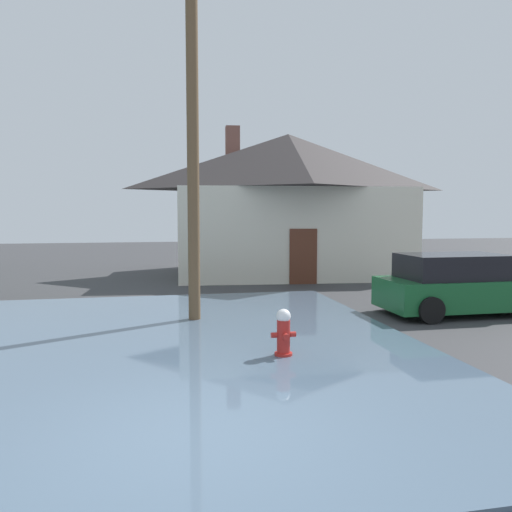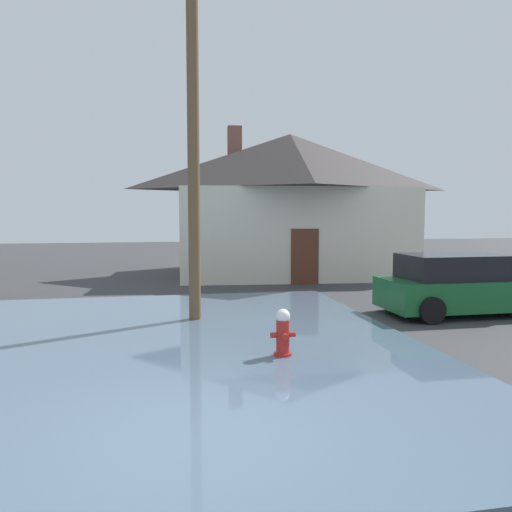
{
  "view_description": "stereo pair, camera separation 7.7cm",
  "coord_description": "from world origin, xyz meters",
  "px_view_note": "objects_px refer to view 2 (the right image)",
  "views": [
    {
      "loc": [
        -0.47,
        -5.73,
        2.6
      ],
      "look_at": [
        1.68,
        4.73,
        1.69
      ],
      "focal_mm": 36.38,
      "sensor_mm": 36.0,
      "label": 1
    },
    {
      "loc": [
        -0.39,
        -5.74,
        2.6
      ],
      "look_at": [
        1.68,
        4.73,
        1.69
      ],
      "focal_mm": 36.38,
      "sensor_mm": 36.0,
      "label": 2
    }
  ],
  "objects_px": {
    "fire_hydrant": "(283,334)",
    "house": "(290,202)",
    "utility_pole": "(193,108)",
    "parked_car": "(462,286)"
  },
  "relations": [
    {
      "from": "house",
      "to": "parked_car",
      "type": "bearing_deg",
      "value": -77.67
    },
    {
      "from": "house",
      "to": "parked_car",
      "type": "height_order",
      "value": "house"
    },
    {
      "from": "utility_pole",
      "to": "parked_car",
      "type": "xyz_separation_m",
      "value": [
        6.72,
        -0.46,
        -4.26
      ]
    },
    {
      "from": "utility_pole",
      "to": "house",
      "type": "xyz_separation_m",
      "value": [
        4.68,
        8.88,
        -1.98
      ]
    },
    {
      "from": "parked_car",
      "to": "utility_pole",
      "type": "bearing_deg",
      "value": 176.12
    },
    {
      "from": "utility_pole",
      "to": "house",
      "type": "distance_m",
      "value": 10.23
    },
    {
      "from": "utility_pole",
      "to": "house",
      "type": "bearing_deg",
      "value": 62.21
    },
    {
      "from": "fire_hydrant",
      "to": "house",
      "type": "relative_size",
      "value": 0.09
    },
    {
      "from": "fire_hydrant",
      "to": "house",
      "type": "distance_m",
      "value": 13.05
    },
    {
      "from": "fire_hydrant",
      "to": "parked_car",
      "type": "bearing_deg",
      "value": 28.9
    }
  ]
}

